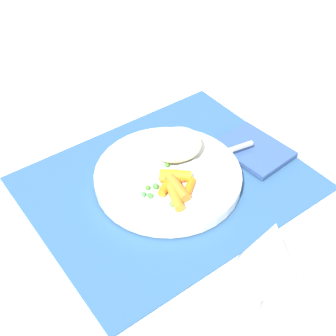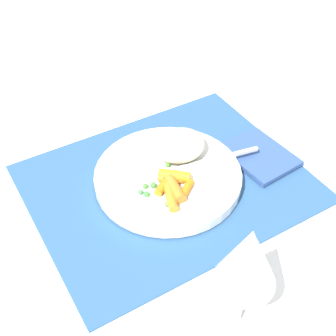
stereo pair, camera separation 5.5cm
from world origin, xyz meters
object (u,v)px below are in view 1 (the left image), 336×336
object	(u,v)px
napkin	(254,149)
wine_glass	(269,253)
rice_mound	(176,144)
carrot_portion	(176,184)
fork	(189,164)
plate	(168,177)

from	to	relation	value
napkin	wine_glass	bearing A→B (deg)	45.99
rice_mound	wine_glass	xyz separation A→B (m)	(0.09, 0.28, 0.08)
carrot_portion	wine_glass	bearing A→B (deg)	79.40
rice_mound	fork	size ratio (longest dim) A/B	0.44
rice_mound	carrot_portion	xyz separation A→B (m)	(0.05, 0.06, -0.01)
plate	rice_mound	world-z (taller)	rice_mound
carrot_portion	napkin	size ratio (longest dim) A/B	0.71
wine_glass	napkin	distance (m)	0.33
fork	wine_glass	world-z (taller)	wine_glass
plate	rice_mound	distance (m)	0.06
fork	carrot_portion	bearing A→B (deg)	29.82
rice_mound	carrot_portion	distance (m)	0.08
fork	napkin	distance (m)	0.13
plate	carrot_portion	world-z (taller)	carrot_portion
carrot_portion	wine_glass	xyz separation A→B (m)	(0.04, 0.22, 0.09)
plate	carrot_portion	xyz separation A→B (m)	(0.01, 0.03, 0.02)
rice_mound	carrot_portion	world-z (taller)	rice_mound
plate	napkin	bearing A→B (deg)	170.20
fork	napkin	world-z (taller)	fork
rice_mound	napkin	size ratio (longest dim) A/B	0.74
fork	napkin	xyz separation A→B (m)	(-0.13, 0.02, -0.02)
plate	carrot_portion	distance (m)	0.04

